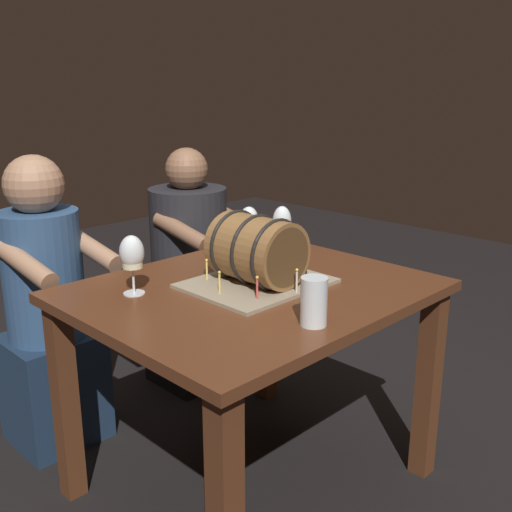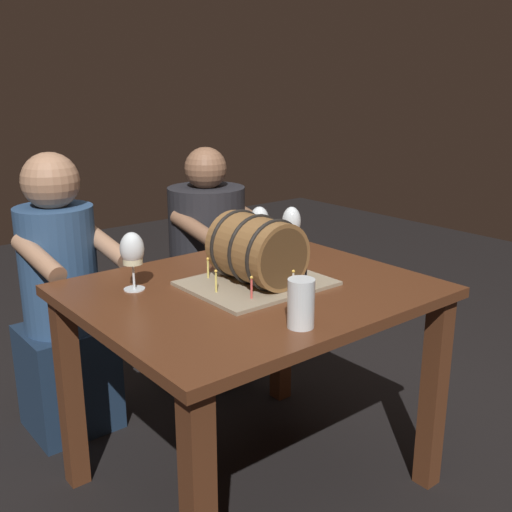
{
  "view_description": "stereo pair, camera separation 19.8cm",
  "coord_description": "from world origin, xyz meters",
  "views": [
    {
      "loc": [
        -1.32,
        -1.34,
        1.41
      ],
      "look_at": [
        0.02,
        0.0,
        0.86
      ],
      "focal_mm": 42.16,
      "sensor_mm": 36.0,
      "label": 1
    },
    {
      "loc": [
        -1.18,
        -1.47,
        1.41
      ],
      "look_at": [
        0.02,
        0.0,
        0.86
      ],
      "focal_mm": 42.16,
      "sensor_mm": 36.0,
      "label": 2
    }
  ],
  "objects": [
    {
      "name": "ground_plane",
      "position": [
        0.0,
        0.0,
        0.0
      ],
      "size": [
        8.0,
        8.0,
        0.0
      ],
      "primitive_type": "plane",
      "color": "black"
    },
    {
      "name": "wine_glass_white",
      "position": [
        -0.32,
        0.22,
        0.88
      ],
      "size": [
        0.08,
        0.08,
        0.19
      ],
      "color": "white",
      "rests_on": "dining_table"
    },
    {
      "name": "person_seated_right",
      "position": [
        0.36,
        0.77,
        0.53
      ],
      "size": [
        0.4,
        0.49,
        1.13
      ],
      "color": "black",
      "rests_on": "ground"
    },
    {
      "name": "wine_glass_empty",
      "position": [
        0.34,
        0.18,
        0.89
      ],
      "size": [
        0.07,
        0.07,
        0.2
      ],
      "color": "white",
      "rests_on": "dining_table"
    },
    {
      "name": "dining_table",
      "position": [
        0.0,
        0.0,
        0.63
      ],
      "size": [
        1.11,
        0.93,
        0.76
      ],
      "color": "#562D19",
      "rests_on": "ground"
    },
    {
      "name": "beer_pint",
      "position": [
        -0.11,
        -0.35,
        0.82
      ],
      "size": [
        0.08,
        0.08,
        0.14
      ],
      "color": "white",
      "rests_on": "dining_table"
    },
    {
      "name": "barrel_cake",
      "position": [
        0.02,
        0.0,
        0.87
      ],
      "size": [
        0.45,
        0.36,
        0.24
      ],
      "color": "gray",
      "rests_on": "dining_table"
    },
    {
      "name": "wine_glass_amber",
      "position": [
        0.28,
        0.3,
        0.88
      ],
      "size": [
        0.08,
        0.08,
        0.19
      ],
      "color": "white",
      "rests_on": "dining_table"
    },
    {
      "name": "person_seated_left",
      "position": [
        -0.36,
        0.77,
        0.52
      ],
      "size": [
        0.37,
        0.46,
        1.16
      ],
      "color": "#1B2D46",
      "rests_on": "ground"
    }
  ]
}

